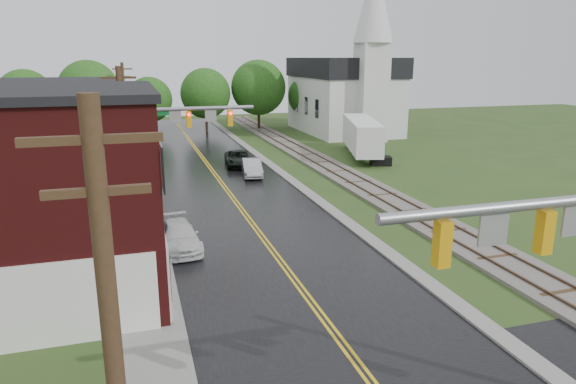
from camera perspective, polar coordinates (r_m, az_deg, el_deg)
name	(u,v)px	position (r m, az deg, el deg)	size (l,w,h in m)	color
main_road	(225,187)	(38.77, -7.06, 0.53)	(10.00, 90.00, 0.02)	black
curb_right	(276,169)	(44.68, -1.35, 2.54)	(0.80, 70.00, 0.12)	gray
sidewalk_left	(141,213)	(33.44, -16.06, -2.25)	(2.40, 50.00, 0.12)	gray
yellow_house	(54,164)	(33.99, -24.59, 2.82)	(8.00, 7.00, 6.40)	tan
darkred_building	(85,154)	(42.86, -21.67, 3.97)	(7.00, 6.00, 4.40)	#3F0F0C
church	(347,87)	(66.35, 6.60, 11.53)	(10.40, 18.40, 20.00)	silver
railroad	(325,165)	(46.07, 4.18, 3.01)	(3.20, 80.00, 0.30)	#59544C
traffic_signal_near	(567,250)	(14.06, 28.61, -5.67)	(7.34, 0.30, 7.20)	gray
traffic_signal_far	(178,128)	(34.48, -12.16, 6.97)	(7.34, 0.43, 7.20)	gray
utility_pole_b	(124,147)	(29.46, -17.74, 4.82)	(1.80, 0.28, 9.00)	#382616
utility_pole_c	(125,109)	(51.30, -17.61, 8.78)	(1.80, 0.28, 9.00)	#382616
tree_left_c	(37,119)	(47.83, -26.12, 7.34)	(6.00, 6.00, 7.65)	black
tree_left_e	(103,107)	(53.24, -19.84, 8.89)	(6.40, 6.40, 8.16)	black
suv_dark	(238,159)	(46.13, -5.54, 3.71)	(2.22, 4.82, 1.34)	black
sedan_silver	(252,168)	(42.00, -4.04, 2.69)	(1.48, 4.25, 1.40)	#A8A8AD
pickup_white	(179,236)	(26.66, -12.05, -4.82)	(1.86, 4.57, 1.33)	silver
semi_trailer	(362,135)	(50.46, 8.21, 6.31)	(5.61, 11.54, 3.63)	black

